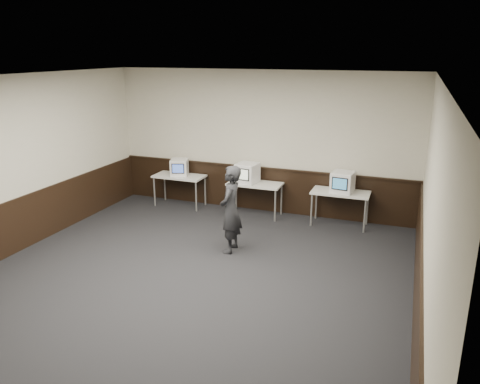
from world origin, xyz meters
name	(u,v)px	position (x,y,z in m)	size (l,w,h in m)	color
floor	(182,286)	(0.00, 0.00, 0.00)	(8.00, 8.00, 0.00)	black
ceiling	(174,80)	(0.00, 0.00, 3.20)	(8.00, 8.00, 0.00)	white
back_wall	(261,142)	(0.00, 4.00, 1.60)	(7.00, 7.00, 0.00)	beige
right_wall	(429,218)	(3.50, 0.00, 1.60)	(8.00, 8.00, 0.00)	beige
wainscot_back	(260,189)	(0.00, 3.98, 0.50)	(6.98, 0.04, 1.00)	black
wainscot_left	(9,229)	(-3.48, 0.00, 0.50)	(0.04, 7.98, 1.00)	black
wainscot_right	(418,297)	(3.48, 0.00, 0.50)	(0.04, 7.98, 1.00)	black
wainscot_rail	(260,168)	(0.00, 3.96, 1.02)	(6.98, 0.06, 0.04)	black
desk_left	(179,178)	(-1.90, 3.60, 0.68)	(1.20, 0.60, 0.75)	silver
desk_center	(255,186)	(0.00, 3.60, 0.68)	(1.20, 0.60, 0.75)	silver
desk_right	(340,195)	(1.90, 3.60, 0.68)	(1.20, 0.60, 0.75)	silver
emac_left	(179,167)	(-1.89, 3.60, 0.95)	(0.50, 0.52, 0.39)	white
emac_center	(247,173)	(-0.18, 3.57, 0.97)	(0.50, 0.53, 0.44)	white
emac_right	(343,182)	(1.93, 3.57, 0.97)	(0.49, 0.51, 0.44)	white
person	(231,209)	(0.23, 1.55, 0.82)	(0.59, 0.39, 1.63)	black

